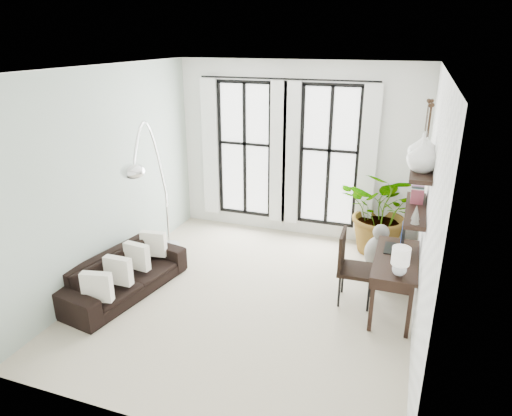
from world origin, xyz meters
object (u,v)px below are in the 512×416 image
at_px(sofa, 124,275).
at_px(buddha, 379,256).
at_px(desk_chair, 350,263).
at_px(arc_lamp, 149,157).
at_px(desk, 395,263).
at_px(plant, 384,212).

xyz_separation_m(sofa, buddha, (3.48, 1.70, 0.08)).
height_order(desk_chair, arc_lamp, arc_lamp).
distance_m(sofa, desk_chair, 3.28).
relative_size(desk, desk_chair, 1.27).
xyz_separation_m(plant, desk_chair, (-0.30, -1.77, -0.16)).
xyz_separation_m(desk_chair, buddha, (0.33, 0.83, -0.23)).
bearing_deg(desk_chair, desk, -8.61).
relative_size(plant, arc_lamp, 0.62).
distance_m(desk_chair, arc_lamp, 3.31).
height_order(arc_lamp, buddha, arc_lamp).
bearing_deg(buddha, sofa, -153.99).
bearing_deg(desk, desk_chair, 173.40).
relative_size(plant, desk_chair, 1.44).
xyz_separation_m(desk, desk_chair, (-0.60, 0.07, -0.14)).
relative_size(desk, buddha, 1.50).
bearing_deg(plant, desk, -80.68).
bearing_deg(plant, arc_lamp, -150.67).
relative_size(sofa, buddha, 2.24).
relative_size(plant, desk, 1.13).
distance_m(plant, desk_chair, 1.80).
bearing_deg(arc_lamp, plant, 29.33).
height_order(plant, desk, plant).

